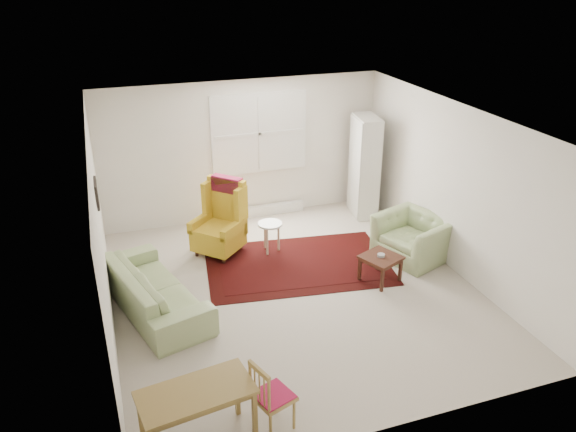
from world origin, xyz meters
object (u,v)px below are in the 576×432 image
object	(u,v)px
cabinet	(365,167)
desk	(198,419)
sofa	(153,281)
armchair	(413,234)
wingback_chair	(217,219)
coffee_table	(380,268)
desk_chair	(273,395)
stool	(270,237)

from	to	relation	value
cabinet	desk	size ratio (longest dim) A/B	1.71
cabinet	sofa	bearing A→B (deg)	-145.55
armchair	wingback_chair	world-z (taller)	wingback_chair
coffee_table	desk	xyz separation A→B (m)	(-3.09, -2.21, 0.13)
wingback_chair	sofa	bearing A→B (deg)	-86.27
armchair	cabinet	size ratio (longest dim) A/B	0.57
sofa	desk_chair	bearing A→B (deg)	-176.91
stool	cabinet	world-z (taller)	cabinet
cabinet	desk	distance (m)	5.99
sofa	cabinet	distance (m)	4.51
stool	cabinet	bearing A→B (deg)	23.27
sofa	armchair	size ratio (longest dim) A/B	2.02
stool	wingback_chair	bearing A→B (deg)	163.66
coffee_table	desk_chair	world-z (taller)	desk_chair
sofa	cabinet	size ratio (longest dim) A/B	1.15
sofa	stool	distance (m)	2.23
sofa	cabinet	xyz separation A→B (m)	(4.04, 1.94, 0.49)
wingback_chair	desk	distance (m)	3.98
wingback_chair	coffee_table	size ratio (longest dim) A/B	2.41
stool	desk_chair	distance (m)	3.77
armchair	stool	xyz separation A→B (m)	(-2.08, 0.90, -0.15)
desk	desk_chair	xyz separation A→B (m)	(0.75, 0.00, 0.07)
wingback_chair	armchair	bearing A→B (deg)	24.47
armchair	cabinet	world-z (taller)	cabinet
cabinet	desk_chair	size ratio (longest dim) A/B	2.23
coffee_table	stool	distance (m)	1.87
cabinet	desk	bearing A→B (deg)	-122.29
armchair	wingback_chair	xyz separation A→B (m)	(-2.87, 1.14, 0.20)
coffee_table	stool	bearing A→B (deg)	131.98
sofa	coffee_table	distance (m)	3.24
armchair	desk_chair	distance (m)	4.16
wingback_chair	cabinet	size ratio (longest dim) A/B	0.66
stool	coffee_table	bearing A→B (deg)	-48.02
armchair	sofa	bearing A→B (deg)	-108.31
cabinet	desk_chair	world-z (taller)	cabinet
wingback_chair	coffee_table	xyz separation A→B (m)	(2.05, -1.63, -0.40)
sofa	desk	bearing A→B (deg)	166.89
sofa	wingback_chair	distance (m)	1.74
sofa	stool	size ratio (longest dim) A/B	4.11
armchair	coffee_table	distance (m)	0.98
desk	stool	bearing A→B (deg)	62.91
armchair	wingback_chair	distance (m)	3.09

